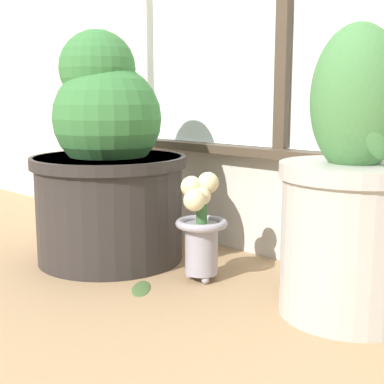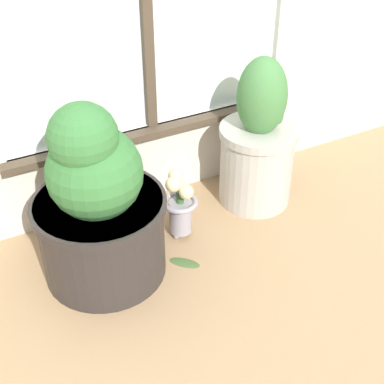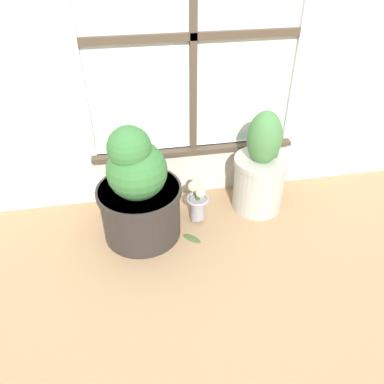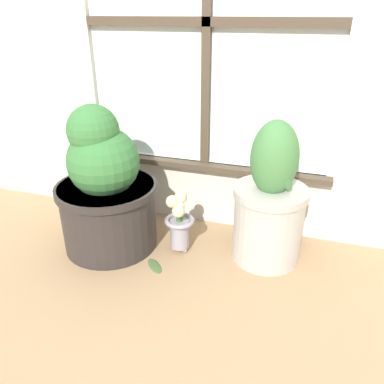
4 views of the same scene
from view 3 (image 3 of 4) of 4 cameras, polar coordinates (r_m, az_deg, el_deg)
ground_plane at (r=1.94m, az=2.82°, el=-8.02°), size 10.00×10.00×0.00m
potted_plant_left at (r=1.86m, az=-8.13°, el=-0.08°), size 0.42×0.42×0.62m
potted_plant_right at (r=2.07m, az=10.38°, el=3.28°), size 0.29×0.29×0.59m
flower_vase at (r=1.99m, az=0.81°, el=-1.23°), size 0.13×0.13×0.27m
fallen_leaf at (r=1.97m, az=-0.04°, el=-7.03°), size 0.11×0.11×0.01m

